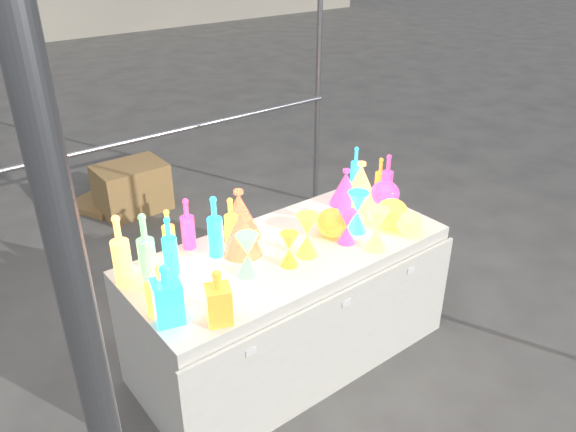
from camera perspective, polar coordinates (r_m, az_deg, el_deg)
ground at (r=3.55m, az=0.00°, el=-13.66°), size 80.00×80.00×0.00m
display_table at (r=3.31m, az=0.10°, el=-8.90°), size 1.84×0.83×0.75m
cardboard_box_closed at (r=5.26m, az=-15.56°, el=2.79°), size 0.60×0.44×0.43m
cardboard_box_flat at (r=5.56m, az=-17.89°, el=1.68°), size 0.77×0.69×0.05m
bottle_0 at (r=3.06m, az=-12.05°, el=-1.59°), size 0.09×0.09×0.27m
bottle_1 at (r=2.98m, az=-7.44°, el=-1.05°), size 0.11×0.11×0.35m
bottle_3 at (r=3.09m, az=-10.18°, el=-0.74°), size 0.08×0.08×0.30m
bottle_4 at (r=2.83m, az=-16.65°, el=-3.38°), size 0.09×0.09×0.39m
bottle_5 at (r=2.79m, az=-14.20°, el=-3.36°), size 0.11×0.11×0.40m
bottle_6 at (r=3.09m, az=-5.81°, el=-0.58°), size 0.08×0.08×0.29m
bottle_7 at (r=2.87m, az=-11.94°, el=-2.98°), size 0.09×0.09×0.33m
decanter_0 at (r=2.60m, az=-12.63°, el=-7.45°), size 0.13×0.13×0.27m
decanter_1 at (r=2.52m, az=-7.11°, el=-8.10°), size 0.14×0.14×0.27m
decanter_2 at (r=2.56m, az=-12.23°, el=-7.68°), size 0.15×0.15×0.30m
hourglass_0 at (r=2.91m, az=0.11°, el=-3.42°), size 0.11×0.11×0.19m
hourglass_1 at (r=3.13m, az=6.01°, el=-1.10°), size 0.10×0.10×0.20m
hourglass_2 at (r=3.08m, az=9.01°, el=-1.34°), size 0.15×0.15×0.24m
hourglass_3 at (r=2.83m, az=-4.12°, el=-3.96°), size 0.14×0.14×0.23m
hourglass_4 at (r=2.99m, az=1.97°, el=-1.97°), size 0.16×0.16×0.24m
hourglass_5 at (r=3.24m, az=7.06°, el=0.42°), size 0.15×0.15×0.25m
globe_0 at (r=3.34m, az=10.49°, el=0.13°), size 0.25×0.25×0.15m
globe_1 at (r=3.29m, az=12.25°, el=-0.85°), size 0.20×0.20×0.12m
globe_2 at (r=3.20m, az=4.54°, el=-0.84°), size 0.21×0.21×0.15m
globe_3 at (r=3.59m, az=9.81°, el=2.13°), size 0.19×0.19×0.15m
lampshade_0 at (r=3.01m, az=-4.76°, el=-1.51°), size 0.25×0.25×0.27m
lampshade_1 at (r=3.17m, az=-4.97°, el=0.28°), size 0.26×0.26×0.29m
lampshade_2 at (r=3.56m, az=5.87°, el=2.99°), size 0.24×0.24×0.24m
lampshade_3 at (r=3.57m, az=7.40°, el=3.35°), size 0.31×0.31×0.28m
bottle_8 at (r=3.77m, az=6.88°, el=4.90°), size 0.08×0.08×0.29m
bottle_9 at (r=3.66m, az=9.31°, el=3.83°), size 0.08×0.08×0.28m
bottle_10 at (r=3.61m, az=10.06°, el=3.81°), size 0.08×0.08×0.32m
bottle_11 at (r=3.31m, az=7.75°, el=1.03°), size 0.07×0.07×0.25m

